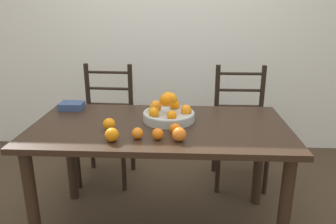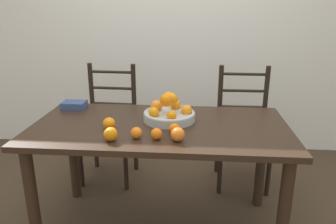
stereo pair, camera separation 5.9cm
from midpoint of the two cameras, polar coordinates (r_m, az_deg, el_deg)
wall_back at (r=3.32m, az=1.74°, el=15.46°), size 8.00×0.06×2.60m
dining_table at (r=2.07m, az=-0.59°, el=-4.95°), size 1.58×0.81×0.75m
fruit_bowl at (r=2.08m, az=0.99°, el=-0.06°), size 0.33×0.33×0.18m
orange_loose_0 at (r=1.80m, az=-9.01°, el=-3.83°), size 0.08×0.08×0.08m
orange_loose_1 at (r=1.96m, az=-9.38°, el=-2.00°), size 0.07×0.07×0.07m
orange_loose_2 at (r=1.87m, az=2.05°, el=-2.96°), size 0.06×0.06×0.06m
orange_loose_3 at (r=1.77m, az=2.66°, el=-3.91°), size 0.08×0.08×0.08m
orange_loose_4 at (r=1.80m, az=-1.07°, el=-3.82°), size 0.06×0.06×0.06m
orange_loose_5 at (r=1.82m, az=-4.59°, el=-3.64°), size 0.06×0.06×0.06m
chair_left at (r=2.84m, az=-9.59°, el=-2.21°), size 0.44×0.42×0.98m
chair_right at (r=2.79m, az=13.50°, el=-2.84°), size 0.42×0.40×0.98m
book_stack at (r=2.43m, az=-15.36°, el=1.20°), size 0.16×0.12×0.05m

